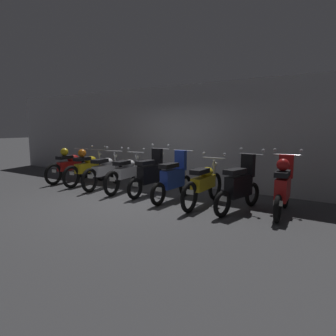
# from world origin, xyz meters

# --- Properties ---
(ground_plane) EXTENTS (80.00, 80.00, 0.00)m
(ground_plane) POSITION_xyz_m (0.00, 0.00, 0.00)
(ground_plane) COLOR #424244
(back_wall) EXTENTS (16.00, 0.30, 2.96)m
(back_wall) POSITION_xyz_m (0.00, 2.56, 1.48)
(back_wall) COLOR #ADADB2
(back_wall) RESTS_ON ground
(motorbike_slot_0) EXTENTS (0.56, 1.95, 1.08)m
(motorbike_slot_0) POSITION_xyz_m (-3.24, 0.87, 0.53)
(motorbike_slot_0) COLOR black
(motorbike_slot_0) RESTS_ON ground
(motorbike_slot_1) EXTENTS (0.59, 1.95, 1.15)m
(motorbike_slot_1) POSITION_xyz_m (-2.43, 0.88, 0.53)
(motorbike_slot_1) COLOR black
(motorbike_slot_1) RESTS_ON ground
(motorbike_slot_2) EXTENTS (0.60, 1.94, 1.15)m
(motorbike_slot_2) POSITION_xyz_m (-1.63, 0.81, 0.49)
(motorbike_slot_2) COLOR black
(motorbike_slot_2) RESTS_ON ground
(motorbike_slot_3) EXTENTS (0.58, 1.94, 1.15)m
(motorbike_slot_3) POSITION_xyz_m (-0.81, 0.83, 0.49)
(motorbike_slot_3) COLOR black
(motorbike_slot_3) RESTS_ON ground
(motorbike_slot_4) EXTENTS (0.59, 1.68, 1.29)m
(motorbike_slot_4) POSITION_xyz_m (0.00, 0.83, 0.53)
(motorbike_slot_4) COLOR black
(motorbike_slot_4) RESTS_ON ground
(motorbike_slot_5) EXTENTS (0.56, 1.68, 1.18)m
(motorbike_slot_5) POSITION_xyz_m (0.81, 0.67, 0.52)
(motorbike_slot_5) COLOR black
(motorbike_slot_5) RESTS_ON ground
(motorbike_slot_6) EXTENTS (0.59, 1.95, 1.15)m
(motorbike_slot_6) POSITION_xyz_m (1.62, 0.65, 0.49)
(motorbike_slot_6) COLOR black
(motorbike_slot_6) RESTS_ON ground
(motorbike_slot_7) EXTENTS (0.59, 1.67, 1.29)m
(motorbike_slot_7) POSITION_xyz_m (2.44, 0.66, 0.53)
(motorbike_slot_7) COLOR black
(motorbike_slot_7) RESTS_ON ground
(motorbike_slot_8) EXTENTS (0.59, 1.68, 1.29)m
(motorbike_slot_8) POSITION_xyz_m (3.24, 0.90, 0.57)
(motorbike_slot_8) COLOR black
(motorbike_slot_8) RESTS_ON ground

